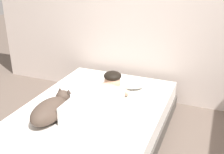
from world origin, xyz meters
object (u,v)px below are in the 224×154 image
at_px(bed, 92,124).
at_px(dog, 51,109).
at_px(pillow, 124,82).
at_px(coffee_cup, 118,95).
at_px(person_lying, 99,99).
at_px(cell_phone, 119,106).

bearing_deg(bed, dog, -130.82).
xyz_separation_m(pillow, coffee_cup, (0.04, -0.33, -0.02)).
height_order(person_lying, cell_phone, person_lying).
distance_m(person_lying, coffee_cup, 0.30).
distance_m(bed, coffee_cup, 0.43).
bearing_deg(person_lying, coffee_cup, 71.72).
bearing_deg(coffee_cup, dog, -123.62).
relative_size(pillow, coffee_cup, 4.16).
bearing_deg(dog, bed, 49.18).
distance_m(pillow, dog, 1.05).
xyz_separation_m(dog, coffee_cup, (0.43, 0.65, -0.07)).
distance_m(dog, coffee_cup, 0.78).
bearing_deg(person_lying, cell_phone, 31.77).
bearing_deg(pillow, bed, -100.11).
height_order(pillow, person_lying, person_lying).
xyz_separation_m(pillow, person_lying, (-0.05, -0.61, 0.05)).
relative_size(person_lying, cell_phone, 6.57).
relative_size(bed, pillow, 4.02).
relative_size(coffee_cup, cell_phone, 0.89).
bearing_deg(pillow, person_lying, -94.84).
xyz_separation_m(bed, cell_phone, (0.24, 0.16, 0.19)).
distance_m(pillow, person_lying, 0.61).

